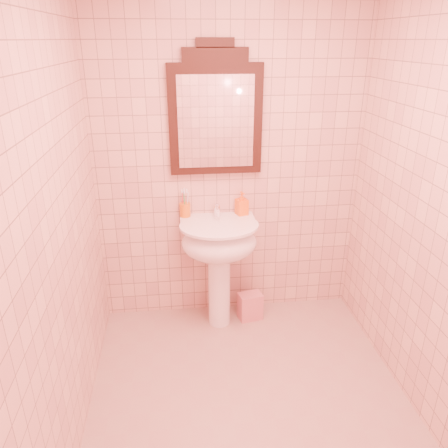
{
  "coord_description": "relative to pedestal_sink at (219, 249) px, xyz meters",
  "views": [
    {
      "loc": [
        -0.4,
        -2.04,
        2.11
      ],
      "look_at": [
        -0.11,
        0.55,
        1.0
      ],
      "focal_mm": 35.0,
      "sensor_mm": 36.0,
      "label": 1
    }
  ],
  "objects": [
    {
      "name": "floor",
      "position": [
        0.11,
        -0.87,
        -0.66
      ],
      "size": [
        2.2,
        2.2,
        0.0
      ],
      "primitive_type": "plane",
      "color": "tan",
      "rests_on": "ground"
    },
    {
      "name": "back_wall",
      "position": [
        0.11,
        0.23,
        0.59
      ],
      "size": [
        2.0,
        0.02,
        2.5
      ],
      "primitive_type": "cube",
      "color": "beige",
      "rests_on": "floor"
    },
    {
      "name": "pedestal_sink",
      "position": [
        0.0,
        0.0,
        0.0
      ],
      "size": [
        0.58,
        0.58,
        0.86
      ],
      "color": "white",
      "rests_on": "floor"
    },
    {
      "name": "faucet",
      "position": [
        0.0,
        0.14,
        0.26
      ],
      "size": [
        0.04,
        0.16,
        0.11
      ],
      "color": "white",
      "rests_on": "pedestal_sink"
    },
    {
      "name": "mirror",
      "position": [
        0.0,
        0.2,
        0.96
      ],
      "size": [
        0.66,
        0.06,
        0.93
      ],
      "color": "black",
      "rests_on": "back_wall"
    },
    {
      "name": "toothbrush_cup",
      "position": [
        -0.24,
        0.18,
        0.25
      ],
      "size": [
        0.08,
        0.08,
        0.19
      ],
      "rotation": [
        0.0,
        0.0,
        -0.09
      ],
      "color": "orange",
      "rests_on": "pedestal_sink"
    },
    {
      "name": "soap_dispenser",
      "position": [
        0.19,
        0.17,
        0.29
      ],
      "size": [
        0.1,
        0.1,
        0.18
      ],
      "primitive_type": "imported",
      "rotation": [
        0.0,
        0.0,
        0.32
      ],
      "color": "orange",
      "rests_on": "pedestal_sink"
    },
    {
      "name": "towel",
      "position": [
        0.25,
        0.04,
        -0.55
      ],
      "size": [
        0.2,
        0.16,
        0.22
      ],
      "primitive_type": "cube",
      "rotation": [
        0.0,
        0.0,
        0.2
      ],
      "color": "#CB7784",
      "rests_on": "floor"
    }
  ]
}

